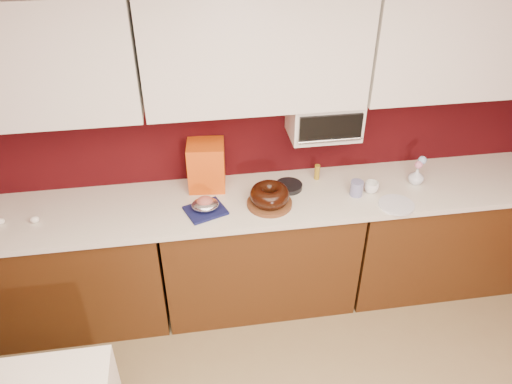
{
  "coord_description": "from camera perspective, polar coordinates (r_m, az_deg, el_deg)",
  "views": [
    {
      "loc": [
        -0.43,
        -0.72,
        2.8
      ],
      "look_at": [
        -0.04,
        1.84,
        1.02
      ],
      "focal_mm": 35.0,
      "sensor_mm": 36.0,
      "label": 1
    }
  ],
  "objects": [
    {
      "name": "flower_vase",
      "position": [
        3.58,
        17.87,
        1.84
      ],
      "size": [
        0.11,
        0.11,
        0.13
      ],
      "primitive_type": "imported",
      "rotation": [
        0.0,
        0.0,
        -0.27
      ],
      "color": "silver",
      "rests_on": "countertop"
    },
    {
      "name": "blue_jar",
      "position": [
        3.37,
        11.42,
        0.42
      ],
      "size": [
        0.09,
        0.09,
        0.1
      ],
      "primitive_type": "cylinder",
      "rotation": [
        0.0,
        0.0,
        0.08
      ],
      "color": "navy",
      "rests_on": "countertop"
    },
    {
      "name": "toaster_oven_handle",
      "position": [
        3.17,
        8.49,
        5.85
      ],
      "size": [
        0.42,
        0.02,
        0.02
      ],
      "primitive_type": "cylinder",
      "rotation": [
        0.0,
        1.57,
        0.0
      ],
      "color": "silver",
      "rests_on": "toaster_oven"
    },
    {
      "name": "dark_pan",
      "position": [
        3.39,
        3.77,
        0.67
      ],
      "size": [
        0.24,
        0.24,
        0.03
      ],
      "primitive_type": "cylinder",
      "rotation": [
        0.0,
        0.0,
        -0.4
      ],
      "color": "black",
      "rests_on": "countertop"
    },
    {
      "name": "upper_cabinet_center",
      "position": [
        2.99,
        -0.05,
        15.99
      ],
      "size": [
        1.31,
        0.33,
        0.7
      ],
      "primitive_type": "cube",
      "color": "white",
      "rests_on": "wall_back"
    },
    {
      "name": "foil_ham_nest",
      "position": [
        3.16,
        -5.83,
        -1.44
      ],
      "size": [
        0.22,
        0.2,
        0.06
      ],
      "primitive_type": "ellipsoid",
      "rotation": [
        0.0,
        0.0,
        -0.4
      ],
      "color": "silver",
      "rests_on": "navy_towel"
    },
    {
      "name": "egg_right",
      "position": [
        3.36,
        -23.97,
        -2.89
      ],
      "size": [
        0.06,
        0.05,
        0.04
      ],
      "primitive_type": "ellipsoid",
      "rotation": [
        0.0,
        0.0,
        -0.06
      ],
      "color": "white",
      "rests_on": "countertop"
    },
    {
      "name": "roasted_ham",
      "position": [
        3.14,
        -5.86,
        -1.07
      ],
      "size": [
        0.11,
        0.1,
        0.07
      ],
      "primitive_type": "ellipsoid",
      "rotation": [
        0.0,
        0.0,
        0.14
      ],
      "color": "#B35A51",
      "rests_on": "foil_ham_nest"
    },
    {
      "name": "navy_towel",
      "position": [
        3.19,
        -5.79,
        -2.11
      ],
      "size": [
        0.29,
        0.27,
        0.02
      ],
      "primitive_type": "cube",
      "rotation": [
        0.0,
        0.0,
        0.35
      ],
      "color": "#131647",
      "rests_on": "countertop"
    },
    {
      "name": "base_cabinet_left",
      "position": [
        3.67,
        -20.93,
        -8.49
      ],
      "size": [
        1.31,
        0.58,
        0.86
      ],
      "primitive_type": "cube",
      "color": "#47260E",
      "rests_on": "floor"
    },
    {
      "name": "pandoro_box",
      "position": [
        3.34,
        -5.69,
        3.04
      ],
      "size": [
        0.26,
        0.24,
        0.33
      ],
      "primitive_type": "cube",
      "rotation": [
        0.0,
        0.0,
        -0.1
      ],
      "color": "red",
      "rests_on": "countertop"
    },
    {
      "name": "upper_cabinet_right",
      "position": [
        3.45,
        23.36,
        15.81
      ],
      "size": [
        1.31,
        0.33,
        0.7
      ],
      "primitive_type": "cube",
      "color": "white",
      "rests_on": "wall_back"
    },
    {
      "name": "coffee_mug",
      "position": [
        3.42,
        13.07,
        0.64
      ],
      "size": [
        0.11,
        0.11,
        0.09
      ],
      "primitive_type": "imported",
      "rotation": [
        0.0,
        0.0,
        0.31
      ],
      "color": "white",
      "rests_on": "countertop"
    },
    {
      "name": "ceiling",
      "position": [
        0.89,
        21.25,
        12.59
      ],
      "size": [
        4.0,
        4.5,
        0.02
      ],
      "primitive_type": "cube",
      "color": "white",
      "rests_on": "wall_back"
    },
    {
      "name": "flower_pink",
      "position": [
        3.54,
        18.11,
        2.98
      ],
      "size": [
        0.05,
        0.05,
        0.05
      ],
      "primitive_type": "sphere",
      "color": "pink",
      "rests_on": "flower_vase"
    },
    {
      "name": "base_cabinet_right",
      "position": [
        3.97,
        19.72,
        -4.51
      ],
      "size": [
        1.31,
        0.58,
        0.86
      ],
      "primitive_type": "cube",
      "color": "#47260E",
      "rests_on": "floor"
    },
    {
      "name": "toaster_oven_door",
      "position": [
        3.15,
        8.54,
        7.18
      ],
      "size": [
        0.4,
        0.02,
        0.18
      ],
      "primitive_type": "cube",
      "color": "black",
      "rests_on": "toaster_oven"
    },
    {
      "name": "base_cabinet_center",
      "position": [
        3.59,
        0.31,
        -6.84
      ],
      "size": [
        1.31,
        0.58,
        0.86
      ],
      "primitive_type": "cube",
      "color": "#47260E",
      "rests_on": "floor"
    },
    {
      "name": "wall_back",
      "position": [
        3.38,
        -0.47,
        7.18
      ],
      "size": [
        4.0,
        0.02,
        2.5
      ],
      "primitive_type": "cube",
      "color": "#3B080A",
      "rests_on": "floor"
    },
    {
      "name": "flower_blue",
      "position": [
        3.56,
        18.48,
        3.48
      ],
      "size": [
        0.06,
        0.06,
        0.06
      ],
      "primitive_type": "sphere",
      "color": "#9AC5F7",
      "rests_on": "flower_vase"
    },
    {
      "name": "cake_base",
      "position": [
        3.23,
        1.55,
        -1.3
      ],
      "size": [
        0.36,
        0.36,
        0.03
      ],
      "primitive_type": "cylinder",
      "rotation": [
        0.0,
        0.0,
        0.28
      ],
      "color": "brown",
      "rests_on": "countertop"
    },
    {
      "name": "toaster_oven",
      "position": [
        3.28,
        7.77,
        8.45
      ],
      "size": [
        0.45,
        0.3,
        0.25
      ],
      "primitive_type": "cube",
      "color": "white",
      "rests_on": "upper_cabinet_center"
    },
    {
      "name": "amber_bottle",
      "position": [
        3.49,
        6.99,
        2.27
      ],
      "size": [
        0.04,
        0.04,
        0.11
      ],
      "primitive_type": "cylinder",
      "rotation": [
        0.0,
        0.0,
        0.05
      ],
      "color": "olive",
      "rests_on": "countertop"
    },
    {
      "name": "egg_left",
      "position": [
        3.44,
        -27.19,
        -3.0
      ],
      "size": [
        0.06,
        0.05,
        0.04
      ],
      "primitive_type": "ellipsoid",
      "rotation": [
        0.0,
        0.0,
        0.09
      ],
      "color": "white",
      "rests_on": "countertop"
    },
    {
      "name": "china_plate",
      "position": [
        3.35,
        15.76,
        -1.42
      ],
      "size": [
        0.3,
        0.3,
        0.01
      ],
      "primitive_type": "cylinder",
      "rotation": [
        0.0,
        0.0,
        -0.43
      ],
      "color": "white",
      "rests_on": "countertop"
    },
    {
      "name": "countertop",
      "position": [
        3.31,
        0.34,
        -0.98
      ],
      "size": [
        4.0,
        0.62,
        0.04
      ],
      "primitive_type": "cube",
      "color": "silver",
      "rests_on": "base_cabinet_center"
    },
    {
      "name": "bundt_cake",
      "position": [
        3.19,
        1.57,
        -0.33
      ],
      "size": [
        0.27,
        0.27,
        0.1
      ],
      "primitive_type": "torus",
      "rotation": [
        0.0,
        0.0,
        0.07
      ],
      "color": "black",
      "rests_on": "cake_base"
    },
    {
      "name": "upper_cabinet_left",
      "position": [
        3.1,
        -25.98,
        13.24
      ],
      "size": [
        1.31,
        0.33,
        0.7
      ],
      "primitive_type": "cube",
      "color": "white",
      "rests_on": "wall_back"
    }
  ]
}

